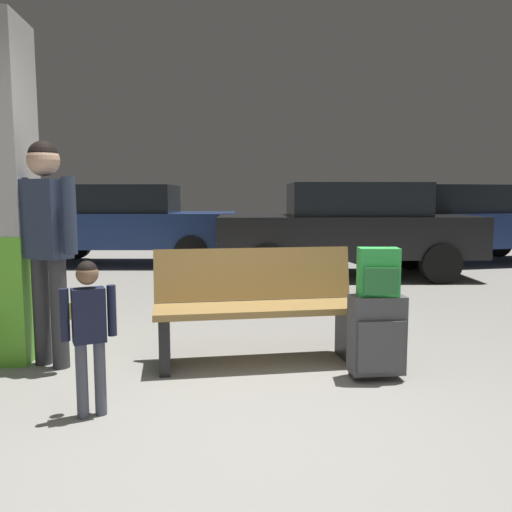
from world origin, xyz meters
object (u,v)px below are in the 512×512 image
parked_car_far (126,222)px  bench (257,306)px  parked_car_near (347,227)px  suitcase (377,335)px  parked_car_side (467,222)px  backpack_bright (378,273)px  child (89,322)px  adult (46,229)px

parked_car_far → bench: bearing=-72.4°
bench → parked_car_near: 4.72m
suitcase → parked_car_side: (3.84, 6.21, 0.48)m
parked_car_near → parked_car_side: size_ratio=0.98×
backpack_bright → parked_car_far: bearing=112.6°
child → parked_car_side: (5.73, 6.68, 0.23)m
child → parked_car_side: parked_car_side is taller
parked_car_near → parked_car_far: 4.26m
suitcase → adult: (-2.40, 0.50, 0.74)m
bench → adult: (-1.59, 0.03, 0.61)m
child → adult: adult is taller
adult → parked_car_side: adult is taller
bench → parked_car_far: 6.48m
bench → adult: adult is taller
backpack_bright → parked_car_side: 7.31m
child → parked_car_far: 7.17m
adult → parked_car_near: size_ratio=0.41×
bench → adult: size_ratio=0.96×
backpack_bright → parked_car_side: bearing=58.2°
adult → parked_car_far: (-0.37, 6.14, -0.25)m
bench → parked_car_far: size_ratio=0.39×
backpack_bright → child: bearing=-166.1°
bench → backpack_bright: bearing=-30.4°
backpack_bright → suitcase: bearing=23.2°
suitcase → bench: bearing=149.6°
bench → child: bearing=-138.7°
suitcase → parked_car_near: (1.07, 4.79, 0.48)m
suitcase → adult: 2.56m
adult → parked_car_side: 8.47m
bench → child: 1.44m
backpack_bright → parked_car_near: (1.07, 4.79, 0.03)m
adult → parked_car_far: size_ratio=0.40×
bench → backpack_bright: size_ratio=4.80×
adult → parked_car_side: size_ratio=0.40×
adult → parked_car_far: bearing=93.5°
suitcase → child: 1.96m
parked_car_side → bench: bearing=-129.1°
parked_car_side → parked_car_near: bearing=-152.9°
backpack_bright → parked_car_near: 4.91m
adult → parked_car_near: 5.52m
child → backpack_bright: bearing=13.9°
bench → suitcase: bearing=-30.4°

